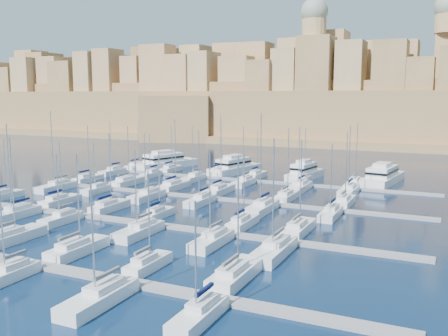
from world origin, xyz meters
The scene contains 52 objects.
ground centered at (0.00, 0.00, 0.00)m, with size 600.00×600.00×0.00m, color black.
pontoon_near centered at (0.00, -34.00, 0.20)m, with size 84.00×2.00×0.40m, color slate.
pontoon_mid_near centered at (0.00, -12.00, 0.20)m, with size 84.00×2.00×0.40m, color slate.
pontoon_mid_far centered at (0.00, 10.00, 0.20)m, with size 84.00×2.00×0.40m, color slate.
pontoon_far centered at (0.00, 32.00, 0.20)m, with size 84.00×2.00×0.40m, color slate.
sailboat_2 centered at (-12.47, -27.99, 0.76)m, with size 3.08×10.26×15.11m.
sailboat_3 centered at (-0.47, -28.31, 0.74)m, with size 2.88×9.62×13.38m.
sailboat_4 centered at (11.11, -29.33, 0.72)m, with size 2.26×7.54×12.17m.
sailboat_5 centered at (21.95, -28.08, 0.75)m, with size 3.03×10.09×14.24m.
sailboat_9 centered at (-1.10, -38.74, 0.70)m, with size 2.30×7.68×10.61m.
sailboat_10 centered at (12.36, -39.76, 0.75)m, with size 2.93×9.75×13.84m.
sailboat_11 centered at (23.07, -38.99, 0.72)m, with size 2.46×8.19×11.74m.
sailboat_12 centered at (-37.34, -7.22, 0.72)m, with size 2.33×7.77×12.25m.
sailboat_13 centered at (-23.59, -6.66, 0.73)m, with size 2.67×8.90×12.36m.
sailboat_14 centered at (-12.11, -6.63, 0.74)m, with size 2.69×8.97×14.07m.
sailboat_15 centered at (-1.31, -7.46, 0.71)m, with size 2.18×7.28×11.61m.
sailboat_16 centered at (13.88, -6.98, 0.72)m, with size 2.48×8.26×11.90m.
sailboat_17 centered at (22.79, -6.39, 0.75)m, with size 2.83×9.45×14.27m.
sailboat_19 centered at (-23.20, -17.71, 0.77)m, with size 2.89×9.65×16.19m.
sailboat_20 centered at (-13.67, -16.94, 0.71)m, with size 2.43×8.09×11.53m.
sailboat_21 centered at (1.94, -17.74, 0.74)m, with size 2.91×9.71×13.13m.
sailboat_22 centered at (13.79, -17.56, 0.74)m, with size 2.80×9.35×13.80m.
sailboat_23 centered at (23.03, -18.20, 0.77)m, with size 3.19×10.65×15.53m.
sailboat_24 centered at (-35.40, 15.23, 0.74)m, with size 2.61×8.69×13.72m.
sailboat_25 centered at (-24.38, 15.78, 0.75)m, with size 2.94×9.79×13.81m.
sailboat_26 centered at (-12.00, 15.89, 0.76)m, with size 3.01×10.02×15.43m.
sailboat_27 centered at (-0.84, 15.71, 0.76)m, with size 2.90×9.65×15.18m.
sailboat_28 centered at (13.88, 15.40, 0.75)m, with size 2.71×9.03×14.50m.
sailboat_29 centered at (25.18, 15.34, 0.74)m, with size 2.67×8.90×14.13m.
sailboat_30 centered at (-34.63, 4.06, 0.78)m, with size 3.04×10.13×17.37m.
sailboat_31 centered at (-24.81, 5.36, 0.70)m, with size 2.24×7.48×10.90m.
sailboat_32 centered at (-11.32, 4.28, 0.74)m, with size 2.91×9.69×13.40m.
sailboat_33 centered at (0.33, 4.73, 0.74)m, with size 2.63×8.77×14.22m.
sailboat_34 centered at (12.97, 3.82, 0.79)m, with size 3.18×10.61×17.80m.
sailboat_35 centered at (25.00, 4.90, 0.73)m, with size 2.53×8.42×12.85m.
sailboat_36 centered at (-36.57, 37.39, 0.73)m, with size 2.70×9.01×12.77m.
sailboat_37 centered at (-25.54, 37.06, 0.72)m, with size 2.50×8.34×12.42m.
sailboat_38 centered at (-11.37, 37.75, 0.77)m, with size 2.92×9.73×16.08m.
sailboat_39 centered at (-0.99, 37.24, 0.72)m, with size 2.61×8.70×12.06m.
sailboat_40 centered at (11.09, 37.36, 0.73)m, with size 2.68×8.94×12.90m.
sailboat_41 centered at (23.14, 37.09, 0.74)m, with size 2.52×8.40×14.43m.
sailboat_42 centered at (-36.90, 26.70, 0.74)m, with size 2.65×8.83×14.08m.
sailboat_43 centered at (-25.51, 27.39, 0.71)m, with size 2.22×7.41×11.15m.
sailboat_44 centered at (-13.07, 26.89, 0.73)m, with size 2.53×8.44×13.46m.
sailboat_45 centered at (0.08, 26.68, 0.74)m, with size 2.66×8.86×13.80m.
sailboat_46 centered at (13.36, 25.90, 0.76)m, with size 3.13×10.45×14.08m.
sailboat_47 centered at (23.84, 26.24, 0.75)m, with size 2.93×9.76×14.64m.
motor_yacht_a centered at (-30.99, 42.92, 1.73)m, with size 12.08×20.40×5.25m.
motor_yacht_b centered at (-8.98, 41.78, 1.73)m, with size 9.33×17.95×5.25m.
motor_yacht_c centered at (10.38, 40.24, 1.73)m, with size 6.35×14.50×5.25m.
motor_yacht_d centered at (28.46, 42.48, 1.73)m, with size 8.00×19.26×5.25m.
fortified_city centered at (-0.19, 155.26, 14.74)m, with size 460.00×108.95×59.52m.
Camera 1 is at (43.29, -76.96, 20.63)m, focal length 40.00 mm.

